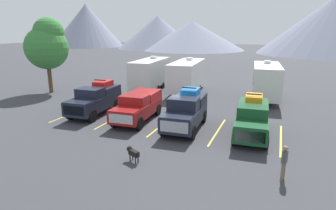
# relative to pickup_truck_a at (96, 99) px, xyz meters

# --- Properties ---
(ground_plane) EXTENTS (240.00, 240.00, 0.00)m
(ground_plane) POSITION_rel_pickup_truck_a_xyz_m (6.11, 0.34, -1.24)
(ground_plane) COLOR #38383D
(pickup_truck_a) EXTENTS (2.45, 5.54, 2.66)m
(pickup_truck_a) POSITION_rel_pickup_truck_a_xyz_m (0.00, 0.00, 0.00)
(pickup_truck_a) COLOR black
(pickup_truck_a) RESTS_ON ground
(pickup_truck_b) EXTENTS (2.43, 5.49, 2.07)m
(pickup_truck_b) POSITION_rel_pickup_truck_a_xyz_m (4.01, -0.30, -0.11)
(pickup_truck_b) COLOR maroon
(pickup_truck_b) RESTS_ON ground
(pickup_truck_c) EXTENTS (2.45, 5.43, 2.73)m
(pickup_truck_c) POSITION_rel_pickup_truck_a_xyz_m (7.87, -0.61, 0.01)
(pickup_truck_c) COLOR black
(pickup_truck_c) RESTS_ON ground
(pickup_truck_d) EXTENTS (2.32, 5.54, 2.58)m
(pickup_truck_d) POSITION_rel_pickup_truck_a_xyz_m (12.25, -0.40, -0.07)
(pickup_truck_d) COLOR #144723
(pickup_truck_d) RESTS_ON ground
(lot_stripe_a) EXTENTS (0.12, 5.50, 0.01)m
(lot_stripe_a) POSITION_rel_pickup_truck_a_xyz_m (-1.85, -0.56, -1.24)
(lot_stripe_a) COLOR gold
(lot_stripe_a) RESTS_ON ground
(lot_stripe_b) EXTENTS (0.12, 5.50, 0.01)m
(lot_stripe_b) POSITION_rel_pickup_truck_a_xyz_m (2.13, -0.56, -1.24)
(lot_stripe_b) COLOR gold
(lot_stripe_b) RESTS_ON ground
(lot_stripe_c) EXTENTS (0.12, 5.50, 0.01)m
(lot_stripe_c) POSITION_rel_pickup_truck_a_xyz_m (6.11, -0.56, -1.24)
(lot_stripe_c) COLOR gold
(lot_stripe_c) RESTS_ON ground
(lot_stripe_d) EXTENTS (0.12, 5.50, 0.01)m
(lot_stripe_d) POSITION_rel_pickup_truck_a_xyz_m (10.10, -0.56, -1.24)
(lot_stripe_d) COLOR gold
(lot_stripe_d) RESTS_ON ground
(lot_stripe_e) EXTENTS (0.12, 5.50, 0.01)m
(lot_stripe_e) POSITION_rel_pickup_truck_a_xyz_m (14.08, -0.56, -1.24)
(lot_stripe_e) COLOR gold
(lot_stripe_e) RESTS_ON ground
(camper_trailer_a) EXTENTS (3.09, 8.81, 3.69)m
(camper_trailer_a) POSITION_rel_pickup_truck_a_xyz_m (0.10, 10.30, 0.71)
(camper_trailer_a) COLOR silver
(camper_trailer_a) RESTS_ON ground
(camper_trailer_b) EXTENTS (3.27, 9.03, 3.67)m
(camper_trailer_b) POSITION_rel_pickup_truck_a_xyz_m (4.42, 10.30, 0.70)
(camper_trailer_b) COLOR white
(camper_trailer_b) RESTS_ON ground
(camper_trailer_c) EXTENTS (3.00, 8.23, 3.71)m
(camper_trailer_c) POSITION_rel_pickup_truck_a_xyz_m (12.53, 9.86, 0.72)
(camper_trailer_c) COLOR silver
(camper_trailer_c) RESTS_ON ground
(person_a) EXTENTS (0.28, 0.35, 1.68)m
(person_a) POSITION_rel_pickup_truck_a_xyz_m (14.16, -5.79, -0.28)
(person_a) COLOR #726047
(person_a) RESTS_ON ground
(dog) EXTENTS (0.90, 0.57, 0.76)m
(dog) POSITION_rel_pickup_truck_a_xyz_m (6.90, -6.59, -0.73)
(dog) COLOR black
(dog) RESTS_ON ground
(tree_a) EXTENTS (4.47, 4.47, 7.91)m
(tree_a) POSITION_rel_pickup_truck_a_xyz_m (-9.29, 4.99, 3.92)
(tree_a) COLOR brown
(tree_a) RESTS_ON ground
(mountain_ridge) EXTENTS (167.14, 44.26, 16.59)m
(mountain_ridge) POSITION_rel_pickup_truck_a_xyz_m (21.00, 75.20, 5.94)
(mountain_ridge) COLOR gray
(mountain_ridge) RESTS_ON ground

